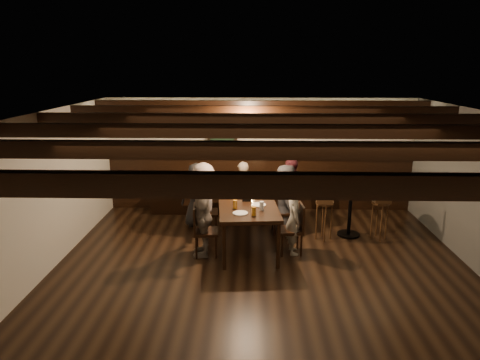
{
  "coord_description": "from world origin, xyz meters",
  "views": [
    {
      "loc": [
        -0.19,
        -5.5,
        3.04
      ],
      "look_at": [
        -0.37,
        1.3,
        1.22
      ],
      "focal_mm": 32.0,
      "sensor_mm": 36.0,
      "label": 1
    }
  ],
  "objects_px": {
    "person_left_far": "(203,216)",
    "high_top_table": "(351,202)",
    "person_bench_centre": "(243,192)",
    "bar_stool_right": "(379,219)",
    "chair_left_far": "(205,240)",
    "chair_left_near": "(206,220)",
    "person_bench_left": "(197,195)",
    "bar_stool_left": "(324,220)",
    "person_left_near": "(204,199)",
    "dining_table": "(247,203)",
    "chair_right_near": "(283,219)",
    "person_bench_right": "(289,192)",
    "person_right_near": "(285,199)",
    "chair_right_far": "(291,238)",
    "person_right_far": "(294,219)"
  },
  "relations": [
    {
      "from": "person_bench_centre",
      "to": "bar_stool_right",
      "type": "height_order",
      "value": "person_bench_centre"
    },
    {
      "from": "bar_stool_right",
      "to": "person_bench_left",
      "type": "bearing_deg",
      "value": 171.21
    },
    {
      "from": "person_bench_right",
      "to": "dining_table",
      "type": "bearing_deg",
      "value": 45.0
    },
    {
      "from": "chair_left_far",
      "to": "chair_right_near",
      "type": "distance_m",
      "value": 1.69
    },
    {
      "from": "person_bench_centre",
      "to": "person_left_near",
      "type": "height_order",
      "value": "person_left_near"
    },
    {
      "from": "chair_right_far",
      "to": "person_bench_centre",
      "type": "bearing_deg",
      "value": 25.57
    },
    {
      "from": "person_bench_centre",
      "to": "person_bench_right",
      "type": "distance_m",
      "value": 0.91
    },
    {
      "from": "chair_left_near",
      "to": "person_left_far",
      "type": "xyz_separation_m",
      "value": [
        0.05,
        -0.9,
        0.41
      ]
    },
    {
      "from": "person_left_far",
      "to": "person_left_near",
      "type": "bearing_deg",
      "value": 180.0
    },
    {
      "from": "person_bench_right",
      "to": "person_left_far",
      "type": "relative_size",
      "value": 0.96
    },
    {
      "from": "person_bench_centre",
      "to": "person_left_far",
      "type": "distance_m",
      "value": 1.68
    },
    {
      "from": "chair_left_far",
      "to": "high_top_table",
      "type": "xyz_separation_m",
      "value": [
        2.56,
        0.91,
        0.39
      ]
    },
    {
      "from": "chair_right_far",
      "to": "person_left_near",
      "type": "bearing_deg",
      "value": 58.49
    },
    {
      "from": "chair_left_far",
      "to": "person_left_far",
      "type": "relative_size",
      "value": 0.63
    },
    {
      "from": "chair_left_far",
      "to": "high_top_table",
      "type": "height_order",
      "value": "high_top_table"
    },
    {
      "from": "chair_right_far",
      "to": "chair_right_near",
      "type": "bearing_deg",
      "value": -0.02
    },
    {
      "from": "chair_right_far",
      "to": "person_bench_left",
      "type": "xyz_separation_m",
      "value": [
        -1.73,
        1.21,
        0.37
      ]
    },
    {
      "from": "person_left_near",
      "to": "person_right_near",
      "type": "relative_size",
      "value": 1.04
    },
    {
      "from": "person_left_near",
      "to": "bar_stool_left",
      "type": "bearing_deg",
      "value": 80.13
    },
    {
      "from": "high_top_table",
      "to": "bar_stool_left",
      "type": "height_order",
      "value": "bar_stool_left"
    },
    {
      "from": "bar_stool_left",
      "to": "person_left_far",
      "type": "bearing_deg",
      "value": -149.6
    },
    {
      "from": "chair_right_near",
      "to": "person_right_far",
      "type": "distance_m",
      "value": 0.96
    },
    {
      "from": "person_right_far",
      "to": "person_bench_centre",
      "type": "bearing_deg",
      "value": 26.57
    },
    {
      "from": "chair_left_near",
      "to": "person_bench_centre",
      "type": "relative_size",
      "value": 0.72
    },
    {
      "from": "dining_table",
      "to": "bar_stool_left",
      "type": "distance_m",
      "value": 1.44
    },
    {
      "from": "chair_right_near",
      "to": "bar_stool_left",
      "type": "relative_size",
      "value": 0.85
    },
    {
      "from": "person_right_near",
      "to": "high_top_table",
      "type": "height_order",
      "value": "person_right_near"
    },
    {
      "from": "chair_left_near",
      "to": "bar_stool_right",
      "type": "xyz_separation_m",
      "value": [
        3.14,
        -0.14,
        0.1
      ]
    },
    {
      "from": "chair_right_near",
      "to": "bar_stool_right",
      "type": "relative_size",
      "value": 0.85
    },
    {
      "from": "person_right_near",
      "to": "person_right_far",
      "type": "height_order",
      "value": "person_right_near"
    },
    {
      "from": "dining_table",
      "to": "person_left_near",
      "type": "height_order",
      "value": "person_left_near"
    },
    {
      "from": "chair_right_near",
      "to": "bar_stool_left",
      "type": "xyz_separation_m",
      "value": [
        0.71,
        -0.31,
        0.11
      ]
    },
    {
      "from": "person_left_far",
      "to": "person_right_far",
      "type": "bearing_deg",
      "value": 90.0
    },
    {
      "from": "chair_left_far",
      "to": "chair_left_near",
      "type": "bearing_deg",
      "value": -179.95
    },
    {
      "from": "person_bench_centre",
      "to": "high_top_table",
      "type": "relative_size",
      "value": 1.25
    },
    {
      "from": "person_left_near",
      "to": "person_right_near",
      "type": "bearing_deg",
      "value": 90.0
    },
    {
      "from": "person_bench_left",
      "to": "person_left_near",
      "type": "xyz_separation_m",
      "value": [
        0.19,
        -0.44,
        0.05
      ]
    },
    {
      "from": "person_bench_left",
      "to": "person_bench_right",
      "type": "bearing_deg",
      "value": -180.0
    },
    {
      "from": "person_bench_left",
      "to": "bar_stool_right",
      "type": "height_order",
      "value": "person_bench_left"
    },
    {
      "from": "chair_left_near",
      "to": "person_bench_right",
      "type": "bearing_deg",
      "value": 105.54
    },
    {
      "from": "chair_right_far",
      "to": "person_right_far",
      "type": "bearing_deg",
      "value": -90.0
    },
    {
      "from": "person_left_far",
      "to": "high_top_table",
      "type": "height_order",
      "value": "person_left_far"
    },
    {
      "from": "person_bench_left",
      "to": "person_bench_centre",
      "type": "relative_size",
      "value": 1.01
    },
    {
      "from": "bar_stool_right",
      "to": "person_bench_centre",
      "type": "bearing_deg",
      "value": 162.99
    },
    {
      "from": "chair_left_near",
      "to": "bar_stool_left",
      "type": "xyz_separation_m",
      "value": [
        2.14,
        -0.19,
        0.1
      ]
    },
    {
      "from": "person_bench_left",
      "to": "bar_stool_right",
      "type": "bearing_deg",
      "value": 165.39
    },
    {
      "from": "person_bench_left",
      "to": "person_bench_centre",
      "type": "xyz_separation_m",
      "value": [
        0.88,
        0.23,
        -0.0
      ]
    },
    {
      "from": "person_right_near",
      "to": "bar_stool_left",
      "type": "relative_size",
      "value": 1.29
    },
    {
      "from": "chair_left_near",
      "to": "person_right_near",
      "type": "height_order",
      "value": "person_right_near"
    },
    {
      "from": "person_right_far",
      "to": "bar_stool_right",
      "type": "distance_m",
      "value": 1.73
    }
  ]
}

